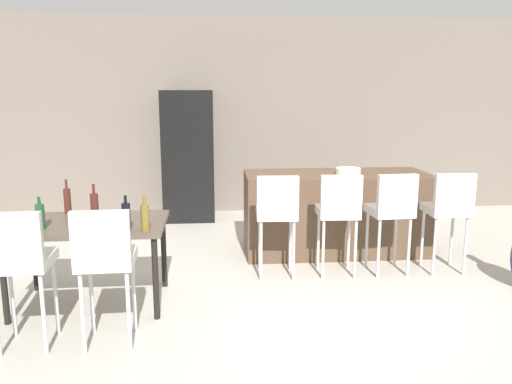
# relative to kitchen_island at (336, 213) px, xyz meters

# --- Properties ---
(ground_plane) EXTENTS (10.00, 10.00, 0.00)m
(ground_plane) POSITION_rel_kitchen_island_xyz_m (-0.67, -0.86, -0.46)
(ground_plane) COLOR #ADA89E
(back_wall) EXTENTS (10.00, 0.12, 2.90)m
(back_wall) POSITION_rel_kitchen_island_xyz_m (-0.67, 2.15, 0.99)
(back_wall) COLOR #665B51
(back_wall) RESTS_ON ground_plane
(kitchen_island) EXTENTS (2.08, 0.80, 0.92)m
(kitchen_island) POSITION_rel_kitchen_island_xyz_m (0.00, 0.00, 0.00)
(kitchen_island) COLOR #4C3828
(kitchen_island) RESTS_ON ground_plane
(bar_chair_left) EXTENTS (0.42, 0.42, 1.05)m
(bar_chair_left) POSITION_rel_kitchen_island_xyz_m (-0.78, -0.78, 0.24)
(bar_chair_left) COLOR beige
(bar_chair_left) RESTS_ON ground_plane
(bar_chair_middle) EXTENTS (0.42, 0.42, 1.05)m
(bar_chair_middle) POSITION_rel_kitchen_island_xyz_m (-0.16, -0.78, 0.24)
(bar_chair_middle) COLOR beige
(bar_chair_middle) RESTS_ON ground_plane
(bar_chair_right) EXTENTS (0.43, 0.43, 1.05)m
(bar_chair_right) POSITION_rel_kitchen_island_xyz_m (0.38, -0.78, 0.24)
(bar_chair_right) COLOR beige
(bar_chair_right) RESTS_ON ground_plane
(bar_chair_far) EXTENTS (0.41, 0.41, 1.05)m
(bar_chair_far) POSITION_rel_kitchen_island_xyz_m (0.97, -0.78, 0.24)
(bar_chair_far) COLOR beige
(bar_chair_far) RESTS_ON ground_plane
(dining_table) EXTENTS (1.31, 0.83, 0.74)m
(dining_table) POSITION_rel_kitchen_island_xyz_m (-2.48, -1.29, 0.21)
(dining_table) COLOR #4C4238
(dining_table) RESTS_ON ground_plane
(dining_chair_near) EXTENTS (0.41, 0.41, 1.05)m
(dining_chair_near) POSITION_rel_kitchen_island_xyz_m (-2.77, -2.07, 0.24)
(dining_chair_near) COLOR beige
(dining_chair_near) RESTS_ON ground_plane
(dining_chair_far) EXTENTS (0.41, 0.41, 1.05)m
(dining_chair_far) POSITION_rel_kitchen_island_xyz_m (-2.18, -2.07, 0.24)
(dining_chair_far) COLOR beige
(dining_chair_far) RESTS_ON ground_plane
(wine_bottle_end) EXTENTS (0.07, 0.07, 0.29)m
(wine_bottle_end) POSITION_rel_kitchen_island_xyz_m (-1.95, -1.59, 0.39)
(wine_bottle_end) COLOR brown
(wine_bottle_end) RESTS_ON dining_table
(wine_bottle_inner) EXTENTS (0.07, 0.07, 0.31)m
(wine_bottle_inner) POSITION_rel_kitchen_island_xyz_m (-2.44, -1.15, 0.40)
(wine_bottle_inner) COLOR #471E19
(wine_bottle_inner) RESTS_ON dining_table
(wine_bottle_left) EXTENTS (0.06, 0.06, 0.32)m
(wine_bottle_left) POSITION_rel_kitchen_island_xyz_m (-2.73, -0.94, 0.40)
(wine_bottle_left) COLOR #471E19
(wine_bottle_left) RESTS_ON dining_table
(wine_bottle_corner) EXTENTS (0.07, 0.07, 0.27)m
(wine_bottle_corner) POSITION_rel_kitchen_island_xyz_m (-2.81, -1.47, 0.39)
(wine_bottle_corner) COLOR #194723
(wine_bottle_corner) RESTS_ON dining_table
(wine_bottle_far) EXTENTS (0.07, 0.07, 0.29)m
(wine_bottle_far) POSITION_rel_kitchen_island_xyz_m (-2.10, -1.59, 0.40)
(wine_bottle_far) COLOR black
(wine_bottle_far) RESTS_ON dining_table
(wine_glass_middle) EXTENTS (0.07, 0.07, 0.17)m
(wine_glass_middle) POSITION_rel_kitchen_island_xyz_m (-2.90, -1.52, 0.40)
(wine_glass_middle) COLOR silver
(wine_glass_middle) RESTS_ON dining_table
(refrigerator) EXTENTS (0.72, 0.68, 1.84)m
(refrigerator) POSITION_rel_kitchen_island_xyz_m (-1.75, 1.71, 0.46)
(refrigerator) COLOR black
(refrigerator) RESTS_ON ground_plane
(fruit_bowl) EXTENTS (0.28, 0.28, 0.07)m
(fruit_bowl) POSITION_rel_kitchen_island_xyz_m (0.11, -0.07, 0.50)
(fruit_bowl) COLOR beige
(fruit_bowl) RESTS_ON kitchen_island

